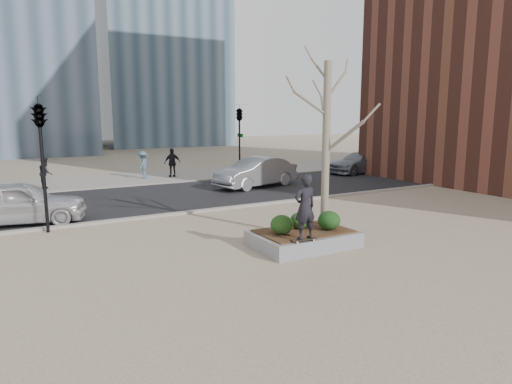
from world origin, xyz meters
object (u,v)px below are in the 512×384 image
skateboarder (305,207)px  planter (303,239)px  skateboard (304,240)px  police_car (19,203)px

skateboarder → planter: bearing=-123.7°
skateboard → police_car: 10.52m
planter → police_car: 10.28m
skateboarder → police_car: (-6.63, 8.16, -0.64)m
skateboarder → police_car: skateboarder is taller
planter → skateboarder: size_ratio=1.66×
skateboard → skateboarder: bearing=0.0°
skateboard → skateboarder: (0.00, 0.00, 0.94)m
planter → skateboarder: 1.61m
skateboard → police_car: (-6.63, 8.16, 0.30)m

